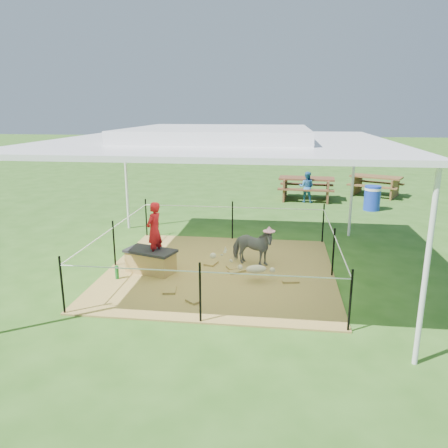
# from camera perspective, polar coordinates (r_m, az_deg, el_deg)

# --- Properties ---
(ground) EXTENTS (90.00, 90.00, 0.00)m
(ground) POSITION_cam_1_polar(r_m,az_deg,el_deg) (9.05, -0.49, -6.18)
(ground) COLOR #2D5919
(ground) RESTS_ON ground
(hay_patch) EXTENTS (4.60, 4.60, 0.03)m
(hay_patch) POSITION_cam_1_polar(r_m,az_deg,el_deg) (9.04, -0.49, -6.09)
(hay_patch) COLOR brown
(hay_patch) RESTS_ON ground
(canopy_tent) EXTENTS (6.30, 6.30, 2.90)m
(canopy_tent) POSITION_cam_1_polar(r_m,az_deg,el_deg) (8.46, -0.53, 11.09)
(canopy_tent) COLOR silver
(canopy_tent) RESTS_ON ground
(rope_fence) EXTENTS (4.54, 4.54, 1.00)m
(rope_fence) POSITION_cam_1_polar(r_m,az_deg,el_deg) (8.84, -0.50, -2.29)
(rope_fence) COLOR black
(rope_fence) RESTS_ON ground
(straw_bale) EXTENTS (1.04, 0.74, 0.42)m
(straw_bale) POSITION_cam_1_polar(r_m,az_deg,el_deg) (8.99, -9.54, -4.91)
(straw_bale) COLOR olive
(straw_bale) RESTS_ON hay_patch
(dark_cloth) EXTENTS (1.12, 0.81, 0.05)m
(dark_cloth) POSITION_cam_1_polar(r_m,az_deg,el_deg) (8.91, -9.60, -3.48)
(dark_cloth) COLOR black
(dark_cloth) RESTS_ON straw_bale
(woman) EXTENTS (0.38, 0.48, 1.13)m
(woman) POSITION_cam_1_polar(r_m,az_deg,el_deg) (8.73, -9.13, -0.16)
(woman) COLOR #AB1018
(woman) RESTS_ON straw_bale
(green_bottle) EXTENTS (0.09, 0.09, 0.26)m
(green_bottle) POSITION_cam_1_polar(r_m,az_deg,el_deg) (8.79, -13.81, -6.15)
(green_bottle) COLOR #186D25
(green_bottle) RESTS_ON hay_patch
(pony) EXTENTS (1.03, 0.68, 0.80)m
(pony) POSITION_cam_1_polar(r_m,az_deg,el_deg) (9.19, 3.69, -3.02)
(pony) COLOR #4D4D52
(pony) RESTS_ON hay_patch
(pink_hat) EXTENTS (0.25, 0.25, 0.12)m
(pink_hat) POSITION_cam_1_polar(r_m,az_deg,el_deg) (9.06, 3.74, -0.26)
(pink_hat) COLOR pink
(pink_hat) RESTS_ON pony
(foal) EXTENTS (1.09, 0.76, 0.55)m
(foal) POSITION_cam_1_polar(r_m,az_deg,el_deg) (8.40, 4.23, -5.69)
(foal) COLOR #C7B192
(foal) RESTS_ON hay_patch
(trash_barrel) EXTENTS (0.54, 0.54, 0.81)m
(trash_barrel) POSITION_cam_1_polar(r_m,az_deg,el_deg) (15.10, 18.78, 3.22)
(trash_barrel) COLOR #1836B5
(trash_barrel) RESTS_ON ground
(picnic_table_near) EXTENTS (2.07, 1.57, 0.82)m
(picnic_table_near) POSITION_cam_1_polar(r_m,az_deg,el_deg) (16.25, 10.68, 4.56)
(picnic_table_near) COLOR #53331C
(picnic_table_near) RESTS_ON ground
(picnic_table_far) EXTENTS (2.22, 1.98, 0.76)m
(picnic_table_far) POSITION_cam_1_polar(r_m,az_deg,el_deg) (17.68, 19.18, 4.72)
(picnic_table_far) COLOR brown
(picnic_table_far) RESTS_ON ground
(distant_person) EXTENTS (0.62, 0.53, 1.10)m
(distant_person) POSITION_cam_1_polar(r_m,az_deg,el_deg) (15.77, 10.74, 4.76)
(distant_person) COLOR #2F70B1
(distant_person) RESTS_ON ground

